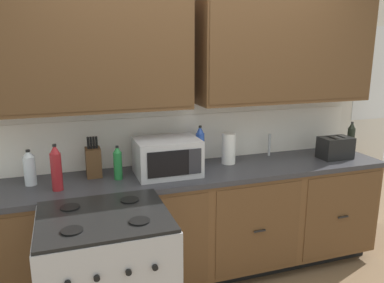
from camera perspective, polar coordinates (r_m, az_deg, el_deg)
The scene contains 12 objects.
wall_unit at distance 3.11m, azimuth -0.14°, elevation 9.79°, with size 4.37×0.40×2.46m.
counter_run at distance 3.24m, azimuth 1.00°, elevation -11.94°, with size 3.20×0.64×0.93m.
microwave at distance 2.95m, azimuth -3.71°, elevation -2.28°, with size 0.48×0.37×0.28m.
toaster at distance 3.61m, azimuth 20.47°, elevation -0.87°, with size 0.28×0.18×0.19m.
knife_block at distance 3.00m, azimuth -14.40°, elevation -2.90°, with size 0.11×0.14×0.31m.
sink_faucet at distance 3.54m, azimuth 11.39°, elevation -0.46°, with size 0.02×0.02×0.20m, color #B2B5BA.
paper_towel_roll at distance 3.24m, azimuth 5.45°, elevation -1.04°, with size 0.12×0.12×0.26m, color white.
bottle_blue at distance 3.20m, azimuth 1.20°, elevation -0.60°, with size 0.07×0.07×0.33m.
bottle_clear at distance 2.95m, azimuth -22.94°, elevation -3.62°, with size 0.08×0.08×0.26m.
bottle_red at distance 2.77m, azimuth -19.48°, elevation -3.71°, with size 0.07×0.07×0.33m.
bottle_green at distance 2.89m, azimuth -10.95°, elevation -3.13°, with size 0.06×0.06×0.26m.
bottle_dark at distance 3.81m, azimuth 22.47°, elevation 0.45°, with size 0.07×0.07×0.30m.
Camera 1 is at (-0.99, -2.45, 1.88)m, focal length 35.99 mm.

